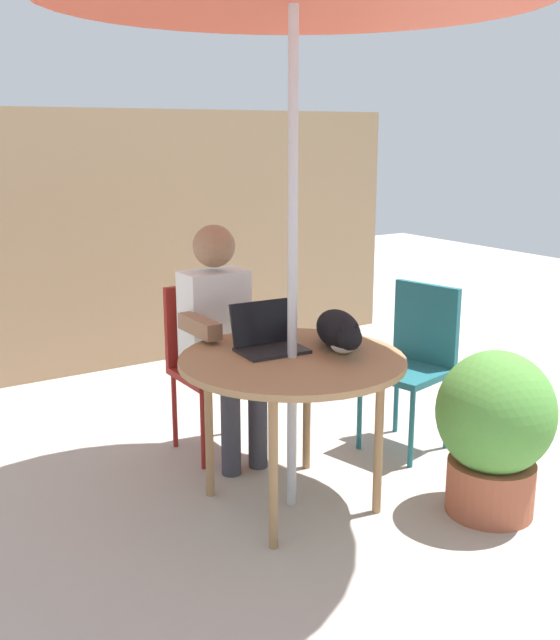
{
  "coord_description": "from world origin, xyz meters",
  "views": [
    {
      "loc": [
        -1.82,
        -2.69,
        1.71
      ],
      "look_at": [
        0.0,
        0.1,
        0.87
      ],
      "focal_mm": 42.47,
      "sensor_mm": 36.0,
      "label": 1
    }
  ],
  "objects_px": {
    "person_seated": "(221,330)",
    "potted_plant_near_fence": "(494,427)",
    "chair_empty": "(415,353)",
    "laptop": "(266,336)",
    "patio_table": "(292,370)",
    "cat": "(339,331)",
    "chair_occupied": "(208,353)"
  },
  "relations": [
    {
      "from": "person_seated",
      "to": "laptop",
      "type": "xyz_separation_m",
      "value": [
        -0.03,
        -0.49,
        0.08
      ]
    },
    {
      "from": "person_seated",
      "to": "patio_table",
      "type": "bearing_deg",
      "value": -90.0
    },
    {
      "from": "cat",
      "to": "person_seated",
      "type": "bearing_deg",
      "value": 111.43
    },
    {
      "from": "cat",
      "to": "laptop",
      "type": "bearing_deg",
      "value": 149.31
    },
    {
      "from": "person_seated",
      "to": "cat",
      "type": "bearing_deg",
      "value": -68.57
    },
    {
      "from": "chair_occupied",
      "to": "cat",
      "type": "xyz_separation_m",
      "value": [
        0.26,
        -0.82,
        0.27
      ]
    },
    {
      "from": "chair_occupied",
      "to": "cat",
      "type": "relative_size",
      "value": 1.51
    },
    {
      "from": "patio_table",
      "to": "cat",
      "type": "bearing_deg",
      "value": -0.81
    },
    {
      "from": "chair_occupied",
      "to": "cat",
      "type": "distance_m",
      "value": 0.9
    },
    {
      "from": "chair_empty",
      "to": "cat",
      "type": "relative_size",
      "value": 1.51
    },
    {
      "from": "person_seated",
      "to": "chair_occupied",
      "type": "bearing_deg",
      "value": 90.0
    },
    {
      "from": "chair_empty",
      "to": "cat",
      "type": "bearing_deg",
      "value": -162.43
    },
    {
      "from": "chair_empty",
      "to": "cat",
      "type": "distance_m",
      "value": 0.77
    },
    {
      "from": "patio_table",
      "to": "person_seated",
      "type": "xyz_separation_m",
      "value": [
        0.0,
        0.66,
        0.04
      ]
    },
    {
      "from": "laptop",
      "to": "chair_empty",
      "type": "bearing_deg",
      "value": 2.68
    },
    {
      "from": "patio_table",
      "to": "cat",
      "type": "xyz_separation_m",
      "value": [
        0.26,
        -0.0,
        0.14
      ]
    },
    {
      "from": "laptop",
      "to": "potted_plant_near_fence",
      "type": "bearing_deg",
      "value": -44.25
    },
    {
      "from": "potted_plant_near_fence",
      "to": "chair_occupied",
      "type": "bearing_deg",
      "value": 117.52
    },
    {
      "from": "patio_table",
      "to": "cat",
      "type": "relative_size",
      "value": 1.72
    },
    {
      "from": "patio_table",
      "to": "potted_plant_near_fence",
      "type": "bearing_deg",
      "value": -37.97
    },
    {
      "from": "person_seated",
      "to": "potted_plant_near_fence",
      "type": "xyz_separation_m",
      "value": [
        0.72,
        -1.22,
        -0.29
      ]
    },
    {
      "from": "chair_empty",
      "to": "potted_plant_near_fence",
      "type": "distance_m",
      "value": 0.82
    },
    {
      "from": "patio_table",
      "to": "laptop",
      "type": "relative_size",
      "value": 3.22
    },
    {
      "from": "person_seated",
      "to": "cat",
      "type": "height_order",
      "value": "person_seated"
    },
    {
      "from": "chair_occupied",
      "to": "person_seated",
      "type": "bearing_deg",
      "value": -90.0
    },
    {
      "from": "chair_occupied",
      "to": "potted_plant_near_fence",
      "type": "height_order",
      "value": "chair_occupied"
    },
    {
      "from": "patio_table",
      "to": "cat",
      "type": "height_order",
      "value": "cat"
    },
    {
      "from": "patio_table",
      "to": "person_seated",
      "type": "bearing_deg",
      "value": 90.0
    },
    {
      "from": "patio_table",
      "to": "chair_empty",
      "type": "height_order",
      "value": "chair_empty"
    },
    {
      "from": "person_seated",
      "to": "laptop",
      "type": "bearing_deg",
      "value": -93.6
    },
    {
      "from": "laptop",
      "to": "potted_plant_near_fence",
      "type": "relative_size",
      "value": 0.41
    },
    {
      "from": "chair_empty",
      "to": "laptop",
      "type": "distance_m",
      "value": 1.01
    }
  ]
}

